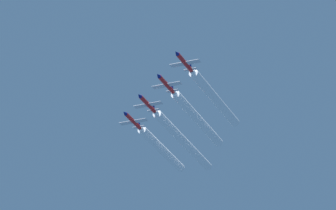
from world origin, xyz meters
name	(u,v)px	position (x,y,z in m)	size (l,w,h in m)	color
jet_lead	(184,62)	(-11.75, 11.01, 152.93)	(8.07, 11.75, 2.82)	red
jet_second_echelon	(166,84)	(-3.62, 3.53, 151.62)	(8.07, 11.75, 2.82)	red
jet_third_echelon	(147,103)	(4.47, -2.87, 150.15)	(8.07, 11.75, 2.82)	red
jet_fourth_echelon	(132,120)	(11.93, -10.03, 149.49)	(8.07, 11.75, 2.82)	red
smoke_trail_lead	(214,98)	(-11.75, -11.86, 152.90)	(2.51, 34.97, 2.51)	white
smoke_trail_second_echelon	(197,118)	(-3.62, -19.86, 151.59)	(2.51, 36.01, 2.51)	white
smoke_trail_third_echelon	(183,140)	(4.47, -29.34, 150.12)	(2.51, 42.19, 2.51)	white
smoke_trail_fourth_echelon	(161,149)	(11.93, -31.15, 149.46)	(2.51, 31.47, 2.51)	white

